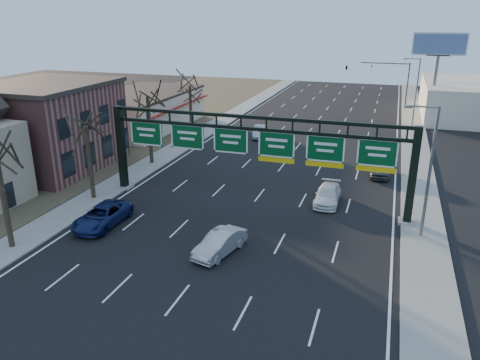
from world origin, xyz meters
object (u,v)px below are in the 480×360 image
(sign_gantry, at_px, (255,148))
(car_blue_suv, at_px, (102,216))
(car_silver_sedan, at_px, (220,243))
(car_white_wagon, at_px, (328,195))

(sign_gantry, height_order, car_blue_suv, sign_gantry)
(car_blue_suv, bearing_deg, sign_gantry, 37.83)
(car_blue_suv, xyz_separation_m, car_silver_sedan, (9.47, -1.29, -0.02))
(car_blue_suv, xyz_separation_m, car_white_wagon, (14.76, 9.27, -0.06))
(car_blue_suv, relative_size, car_silver_sedan, 1.22)
(sign_gantry, bearing_deg, car_blue_suv, -142.17)
(car_silver_sedan, distance_m, car_white_wagon, 11.81)
(car_white_wagon, bearing_deg, car_silver_sedan, -117.71)
(sign_gantry, relative_size, car_white_wagon, 5.34)
(car_silver_sedan, bearing_deg, car_white_wagon, 77.80)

